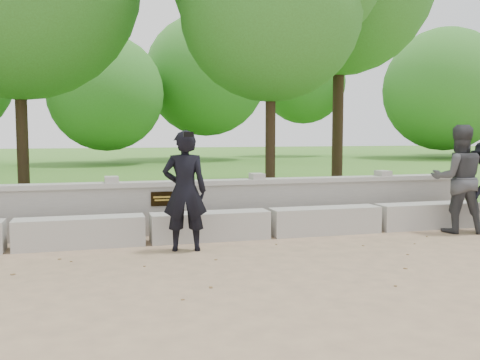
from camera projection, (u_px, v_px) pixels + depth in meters
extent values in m
plane|color=tan|center=(164.00, 275.00, 6.48)|extent=(80.00, 80.00, 0.00)
cube|color=#30731B|center=(114.00, 175.00, 19.90)|extent=(40.00, 22.00, 0.25)
cube|color=#B2AFA8|center=(80.00, 232.00, 8.02)|extent=(1.90, 0.45, 0.45)
cube|color=#B2AFA8|center=(210.00, 226.00, 8.55)|extent=(1.90, 0.45, 0.45)
cube|color=#B2AFA8|center=(325.00, 220.00, 9.09)|extent=(1.90, 0.45, 0.45)
cube|color=#B2AFA8|center=(427.00, 216.00, 9.62)|extent=(1.90, 0.45, 0.45)
cube|color=#A7A59E|center=(143.00, 211.00, 8.94)|extent=(12.50, 0.25, 0.82)
cube|color=#B2AFA8|center=(142.00, 184.00, 8.90)|extent=(12.50, 0.35, 0.08)
cube|color=black|center=(162.00, 199.00, 8.87)|extent=(0.36, 0.02, 0.24)
imported|color=black|center=(185.00, 191.00, 7.73)|extent=(0.70, 0.52, 1.75)
cube|color=black|center=(189.00, 134.00, 7.32)|extent=(0.14, 0.04, 0.07)
imported|color=#393A3E|center=(458.00, 179.00, 9.15)|extent=(1.09, 0.97, 1.85)
cylinder|color=#382619|center=(21.00, 114.00, 11.71)|extent=(0.25, 0.25, 3.76)
cylinder|color=#382619|center=(270.00, 123.00, 12.02)|extent=(0.23, 0.23, 3.37)
cylinder|color=#382619|center=(338.00, 103.00, 14.98)|extent=(0.31, 0.31, 4.59)
imported|color=#357528|center=(142.00, 197.00, 9.86)|extent=(0.28, 0.33, 0.56)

